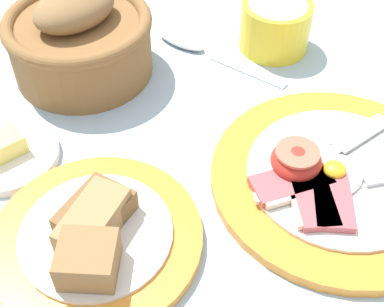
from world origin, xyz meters
name	(u,v)px	position (x,y,z in m)	size (l,w,h in m)	color
ground_plane	(244,223)	(0.00, 0.00, 0.00)	(3.00, 3.00, 0.00)	#A3BCD1
breakfast_plate	(331,175)	(0.11, 0.00, 0.01)	(0.26, 0.26, 0.04)	orange
bread_plate	(96,236)	(-0.14, 0.04, 0.01)	(0.20, 0.20, 0.05)	orange
sugar_cup	(276,24)	(0.19, 0.23, 0.03)	(0.09, 0.09, 0.06)	yellow
bread_basket	(80,39)	(-0.06, 0.30, 0.05)	(0.18, 0.18, 0.11)	brown
butter_dish	(7,154)	(-0.18, 0.19, 0.01)	(0.11, 0.11, 0.03)	silver
teaspoon_near_cup	(198,48)	(0.09, 0.27, 0.01)	(0.11, 0.18, 0.01)	silver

